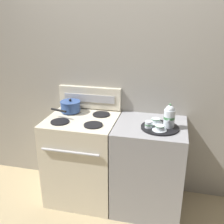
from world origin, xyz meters
The scene contains 11 objects.
ground_plane centered at (0.00, 0.00, 0.00)m, with size 6.00×6.00×0.00m, color tan.
wall_back centered at (0.00, 0.33, 1.10)m, with size 6.00×0.05×2.20m.
stove centered at (-0.33, 0.00, 0.45)m, with size 0.69×0.65×0.92m.
control_panel centered at (-0.33, 0.28, 1.03)m, with size 0.68×0.05×0.23m.
side_counter centered at (0.35, 0.00, 0.45)m, with size 0.66×0.62×0.90m.
saucepan centered at (-0.50, 0.14, 0.97)m, with size 0.24×0.32×0.14m.
serving_tray centered at (0.43, -0.06, 0.91)m, with size 0.34×0.34×0.01m.
teapot centered at (0.51, -0.04, 1.02)m, with size 0.10×0.16×0.22m.
teacup_left centered at (0.43, -0.13, 0.94)m, with size 0.13×0.13×0.05m.
teacup_right centered at (0.39, 0.02, 0.94)m, with size 0.13×0.13×0.05m.
creamer_jug centered at (0.34, -0.10, 0.95)m, with size 0.07×0.07×0.06m.
Camera 1 is at (0.51, -2.26, 1.87)m, focal length 42.00 mm.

